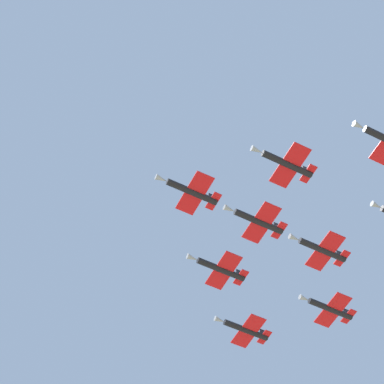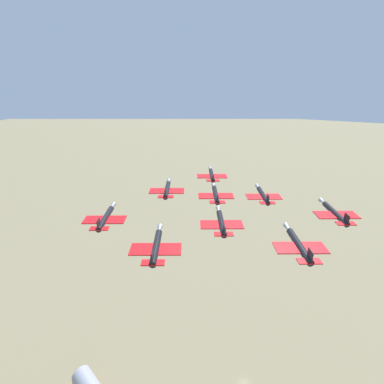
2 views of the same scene
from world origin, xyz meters
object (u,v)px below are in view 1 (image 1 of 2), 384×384
at_px(jet_port_trail, 321,249).
at_px(jet_port_inner, 286,163).
at_px(jet_center_rear, 245,330).
at_px(jet_lead, 191,191).
at_px(jet_tail_end, 329,309).
at_px(jet_starboard_inner, 220,269).
at_px(jet_port_outer, 257,221).

bearing_deg(jet_port_trail, jet_port_inner, 129.81).
xyz_separation_m(jet_center_rear, jet_port_trail, (22.57, 12.50, -0.87)).
bearing_deg(jet_lead, jet_center_rear, -45.00).
relative_size(jet_center_rear, jet_tail_end, 1.00).
relative_size(jet_lead, jet_starboard_inner, 1.00).
xyz_separation_m(jet_lead, jet_port_outer, (-5.58, 12.97, -0.45)).
xyz_separation_m(jet_lead, jet_center_rear, (-33.73, 13.45, -0.07)).
distance_m(jet_starboard_inner, jet_port_trail, 20.05).
bearing_deg(jet_port_trail, jet_center_rear, 5.71).
distance_m(jet_lead, jet_port_outer, 14.13).
distance_m(jet_starboard_inner, jet_tail_end, 25.71).
distance_m(jet_port_inner, jet_center_rear, 40.60).
bearing_deg(jet_tail_end, jet_center_rear, 45.00).
height_order(jet_lead, jet_port_inner, jet_port_inner).
bearing_deg(jet_center_rear, jet_port_outer, 155.77).
relative_size(jet_port_trail, jet_tail_end, 1.00).
bearing_deg(jet_port_outer, jet_lead, 90.00).
distance_m(jet_lead, jet_port_trail, 28.26).
bearing_deg(jet_center_rear, jet_starboard_inner, 135.00).
relative_size(jet_starboard_inner, jet_center_rear, 1.00).
bearing_deg(jet_lead, jet_port_trail, -90.00).
bearing_deg(jet_tail_end, jet_port_inner, 135.00).
xyz_separation_m(jet_port_inner, jet_center_rear, (-40.45, -3.41, -0.55)).
relative_size(jet_starboard_inner, jet_port_outer, 1.00).
relative_size(jet_port_inner, jet_port_outer, 1.00).
xyz_separation_m(jet_lead, jet_port_inner, (6.72, 16.86, 0.48)).
relative_size(jet_port_inner, jet_tail_end, 1.00).
bearing_deg(jet_center_rear, jet_port_trail, -174.29).
relative_size(jet_center_rear, jet_port_trail, 1.00).
bearing_deg(jet_center_rear, jet_port_inner, 161.57).
height_order(jet_center_rear, jet_port_trail, jet_center_rear).
bearing_deg(jet_port_trail, jet_starboard_inner, 50.19).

